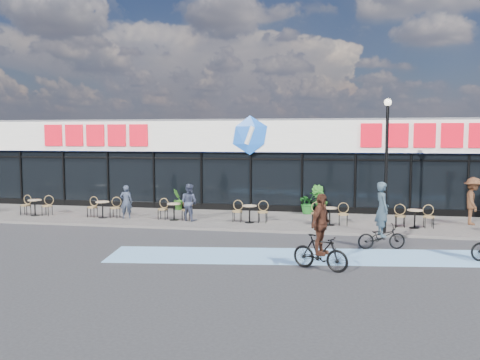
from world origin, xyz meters
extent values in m
plane|color=#28282B|center=(0.00, 0.00, 0.00)|extent=(120.00, 120.00, 0.00)
cube|color=#615C56|center=(0.00, 4.50, 0.05)|extent=(44.00, 5.00, 0.10)
cube|color=#72A8D9|center=(4.00, -1.50, 0.01)|extent=(14.17, 4.13, 0.01)
cube|color=black|center=(0.00, 10.00, 1.50)|extent=(30.00, 6.00, 3.00)
cube|color=white|center=(0.00, 9.85, 3.75)|extent=(30.60, 6.30, 1.50)
cube|color=#47474C|center=(0.00, 10.00, 4.55)|extent=(30.60, 6.30, 0.10)
cube|color=navy|center=(0.00, 6.96, 3.05)|extent=(30.60, 0.08, 0.18)
cube|color=black|center=(0.00, 6.97, 2.65)|extent=(30.00, 0.06, 0.08)
cube|color=black|center=(0.00, 6.98, 0.20)|extent=(30.00, 0.10, 0.40)
cube|color=red|center=(-8.00, 6.70, 3.80)|extent=(5.63, 0.18, 1.10)
cube|color=red|center=(8.00, 6.70, 3.80)|extent=(5.63, 0.18, 1.10)
ellipsoid|color=blue|center=(0.00, 6.70, 3.80)|extent=(1.90, 0.24, 1.90)
cylinder|color=black|center=(-12.50, 6.97, 1.50)|extent=(0.10, 0.10, 3.00)
cylinder|color=black|center=(-10.00, 6.97, 1.50)|extent=(0.10, 0.10, 3.00)
cylinder|color=black|center=(-7.50, 6.97, 1.50)|extent=(0.10, 0.10, 3.00)
cylinder|color=black|center=(-5.00, 6.97, 1.50)|extent=(0.10, 0.10, 3.00)
cylinder|color=black|center=(-2.50, 6.97, 1.50)|extent=(0.10, 0.10, 3.00)
cylinder|color=black|center=(0.00, 6.97, 1.50)|extent=(0.10, 0.10, 3.00)
cylinder|color=black|center=(2.50, 6.97, 1.50)|extent=(0.10, 0.10, 3.00)
cylinder|color=black|center=(5.00, 6.97, 1.50)|extent=(0.10, 0.10, 3.00)
cylinder|color=black|center=(7.50, 6.97, 1.50)|extent=(0.10, 0.10, 3.00)
cylinder|color=black|center=(10.00, 6.97, 1.50)|extent=(0.10, 0.10, 3.00)
cylinder|color=black|center=(5.96, 2.30, 2.51)|extent=(0.12, 0.12, 4.83)
sphere|color=#FFF2CC|center=(5.96, 2.30, 5.03)|extent=(0.28, 0.28, 0.28)
cylinder|color=tan|center=(-9.55, 3.59, 0.82)|extent=(0.60, 0.60, 0.04)
cylinder|color=black|center=(-9.55, 3.59, 0.47)|extent=(0.06, 0.06, 0.70)
cylinder|color=black|center=(-9.55, 3.59, 0.11)|extent=(0.40, 0.40, 0.02)
cylinder|color=tan|center=(-6.19, 3.59, 0.82)|extent=(0.60, 0.60, 0.04)
cylinder|color=black|center=(-6.19, 3.59, 0.47)|extent=(0.06, 0.06, 0.70)
cylinder|color=black|center=(-6.19, 3.59, 0.11)|extent=(0.40, 0.40, 0.02)
cylinder|color=tan|center=(-2.83, 3.59, 0.82)|extent=(0.60, 0.60, 0.04)
cylinder|color=black|center=(-2.83, 3.59, 0.47)|extent=(0.06, 0.06, 0.70)
cylinder|color=black|center=(-2.83, 3.59, 0.11)|extent=(0.40, 0.40, 0.02)
cylinder|color=tan|center=(0.52, 3.59, 0.82)|extent=(0.60, 0.60, 0.04)
cylinder|color=black|center=(0.52, 3.59, 0.47)|extent=(0.06, 0.06, 0.70)
cylinder|color=black|center=(0.52, 3.59, 0.11)|extent=(0.40, 0.40, 0.02)
cylinder|color=tan|center=(3.88, 3.59, 0.82)|extent=(0.60, 0.60, 0.04)
cylinder|color=black|center=(3.88, 3.59, 0.47)|extent=(0.06, 0.06, 0.70)
cylinder|color=black|center=(3.88, 3.59, 0.11)|extent=(0.40, 0.40, 0.02)
cylinder|color=tan|center=(7.24, 3.59, 0.82)|extent=(0.60, 0.60, 0.04)
cylinder|color=black|center=(7.24, 3.59, 0.47)|extent=(0.06, 0.06, 0.70)
cylinder|color=black|center=(7.24, 3.59, 0.11)|extent=(0.40, 0.40, 0.02)
imported|color=#285919|center=(-3.57, 6.50, 0.63)|extent=(0.51, 0.62, 1.07)
imported|color=#1B5E1D|center=(2.84, 6.52, 0.63)|extent=(1.23, 1.18, 1.05)
imported|color=#205819|center=(3.37, 6.54, 0.78)|extent=(0.84, 0.72, 1.37)
imported|color=#2B3344|center=(-5.07, 3.63, 0.85)|extent=(0.62, 0.49, 1.50)
imported|color=#343A51|center=(-2.14, 3.59, 0.91)|extent=(0.95, 0.86, 1.61)
imported|color=#492C1A|center=(9.70, 4.85, 1.09)|extent=(0.91, 1.37, 1.98)
imported|color=black|center=(5.64, -0.12, 0.42)|extent=(1.70, 0.97, 0.85)
imported|color=#2D3C46|center=(5.64, -0.12, 1.36)|extent=(0.60, 0.76, 1.82)
imported|color=black|center=(3.71, -3.17, 0.51)|extent=(1.74, 1.10, 1.01)
imported|color=#422317|center=(3.71, -3.17, 1.32)|extent=(0.79, 1.10, 1.74)
camera|label=1|loc=(4.13, -17.45, 3.83)|focal=38.00mm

